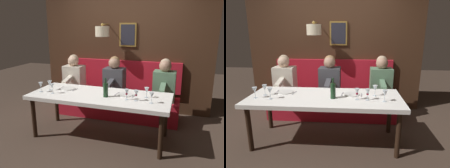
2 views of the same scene
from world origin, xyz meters
TOP-DOWN VIEW (x-y plane):
  - ground_plane at (0.00, 0.00)m, footprint 12.00×12.00m
  - dining_table at (0.00, 0.00)m, footprint 0.90×2.27m
  - banquette_bench at (0.89, 0.00)m, footprint 0.52×2.47m
  - back_wall_panel at (1.46, 0.00)m, footprint 0.59×3.67m
  - diner_nearest at (0.88, -0.94)m, footprint 0.60×0.40m
  - diner_near at (0.88, 0.03)m, footprint 0.60×0.40m
  - diner_middle at (0.88, 0.91)m, footprint 0.60×0.40m
  - place_setting_0 at (0.13, 0.64)m, footprint 0.24×0.32m
  - place_setting_1 at (0.10, -0.40)m, footprint 0.24×0.32m
  - wine_glass_0 at (-0.16, -0.86)m, footprint 0.07×0.07m
  - wine_glass_1 at (0.08, -0.75)m, footprint 0.07×0.07m
  - wine_glass_2 at (-0.12, -0.62)m, footprint 0.07×0.07m
  - wine_glass_3 at (-0.11, -0.48)m, footprint 0.07×0.07m
  - wine_glass_4 at (-0.02, 0.91)m, footprint 0.07×0.07m
  - wine_glass_5 at (-0.18, 0.76)m, footprint 0.07×0.07m
  - wine_glass_6 at (-0.16, 0.99)m, footprint 0.07×0.07m
  - wine_bottle at (-0.08, -0.13)m, footprint 0.08×0.08m

SIDE VIEW (x-z plane):
  - ground_plane at x=0.00m, z-range 0.00..0.00m
  - banquette_bench at x=0.89m, z-range 0.00..0.45m
  - dining_table at x=0.00m, z-range 0.30..1.04m
  - place_setting_0 at x=0.13m, z-range 0.74..0.75m
  - place_setting_1 at x=0.10m, z-range 0.74..0.75m
  - diner_nearest at x=0.88m, z-range 0.42..1.21m
  - diner_near at x=0.88m, z-range 0.42..1.21m
  - diner_middle at x=0.88m, z-range 0.42..1.21m
  - wine_glass_3 at x=-0.11m, z-range 0.77..0.94m
  - wine_glass_2 at x=-0.12m, z-range 0.77..0.94m
  - wine_bottle at x=-0.08m, z-range 0.71..1.01m
  - wine_glass_0 at x=-0.16m, z-range 0.77..0.94m
  - wine_glass_1 at x=0.08m, z-range 0.77..0.94m
  - wine_glass_4 at x=-0.02m, z-range 0.77..0.94m
  - wine_glass_5 at x=-0.18m, z-range 0.77..0.94m
  - wine_glass_6 at x=-0.16m, z-range 0.77..0.94m
  - back_wall_panel at x=1.46m, z-range -0.08..2.82m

